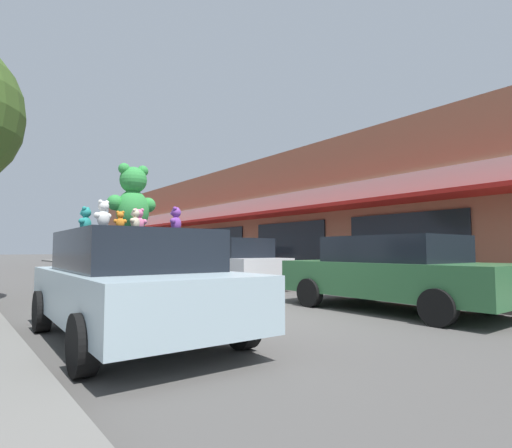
% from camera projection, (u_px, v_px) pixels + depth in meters
% --- Properties ---
extents(ground_plane, '(260.00, 260.00, 0.00)m').
position_uv_depth(ground_plane, '(261.00, 317.00, 7.33)').
color(ground_plane, '#514F4C').
extents(sidewalk_far, '(2.95, 90.00, 0.15)m').
position_uv_depth(sidewalk_far, '(418.00, 294.00, 10.58)').
color(sidewalk_far, slate).
rests_on(sidewalk_far, ground_plane).
extents(storefront_row, '(12.86, 37.69, 5.50)m').
position_uv_depth(storefront_row, '(298.00, 226.00, 24.64)').
color(storefront_row, '#9E6047').
rests_on(storefront_row, ground_plane).
extents(plush_art_car, '(2.18, 4.31, 1.49)m').
position_uv_depth(plush_art_car, '(133.00, 282.00, 5.53)').
color(plush_art_car, '#ADC6D1').
rests_on(plush_art_car, ground_plane).
extents(teddy_bear_giant, '(0.73, 0.45, 1.00)m').
position_uv_depth(teddy_bear_giant, '(133.00, 199.00, 5.86)').
color(teddy_bear_giant, green).
rests_on(teddy_bear_giant, plush_art_car).
extents(teddy_bear_white, '(0.23, 0.17, 0.31)m').
position_uv_depth(teddy_bear_white, '(103.00, 214.00, 4.56)').
color(teddy_bear_white, white).
rests_on(teddy_bear_white, plush_art_car).
extents(teddy_bear_purple, '(0.24, 0.24, 0.36)m').
position_uv_depth(teddy_bear_purple, '(176.00, 220.00, 5.73)').
color(teddy_bear_purple, purple).
rests_on(teddy_bear_purple, plush_art_car).
extents(teddy_bear_orange, '(0.17, 0.11, 0.22)m').
position_uv_depth(teddy_bear_orange, '(120.00, 220.00, 4.89)').
color(teddy_bear_orange, orange).
rests_on(teddy_bear_orange, plush_art_car).
extents(teddy_bear_pink, '(0.24, 0.19, 0.32)m').
position_uv_depth(teddy_bear_pink, '(139.00, 220.00, 5.52)').
color(teddy_bear_pink, pink).
rests_on(teddy_bear_pink, plush_art_car).
extents(teddy_bear_brown, '(0.23, 0.21, 0.32)m').
position_uv_depth(teddy_bear_brown, '(135.00, 225.00, 6.63)').
color(teddy_bear_brown, olive).
rests_on(teddy_bear_brown, plush_art_car).
extents(teddy_bear_teal, '(0.25, 0.26, 0.38)m').
position_uv_depth(teddy_bear_teal, '(86.00, 220.00, 5.91)').
color(teddy_bear_teal, teal).
rests_on(teddy_bear_teal, plush_art_car).
extents(teddy_bear_cream, '(0.18, 0.17, 0.26)m').
position_uv_depth(teddy_bear_cream, '(135.00, 219.00, 5.08)').
color(teddy_bear_cream, beige).
rests_on(teddy_bear_cream, plush_art_car).
extents(parked_car_far_left, '(2.22, 4.62, 1.52)m').
position_uv_depth(parked_car_far_left, '(394.00, 272.00, 8.17)').
color(parked_car_far_left, '#336B3D').
rests_on(parked_car_far_left, ground_plane).
extents(parked_car_far_center, '(2.04, 4.51, 1.60)m').
position_uv_depth(parked_car_far_center, '(227.00, 262.00, 13.08)').
color(parked_car_far_center, silver).
rests_on(parked_car_far_center, ground_plane).
extents(parked_car_far_right, '(2.21, 4.44, 1.44)m').
position_uv_depth(parked_car_far_right, '(137.00, 260.00, 19.25)').
color(parked_car_far_right, '#B7B7BC').
rests_on(parked_car_far_right, ground_plane).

